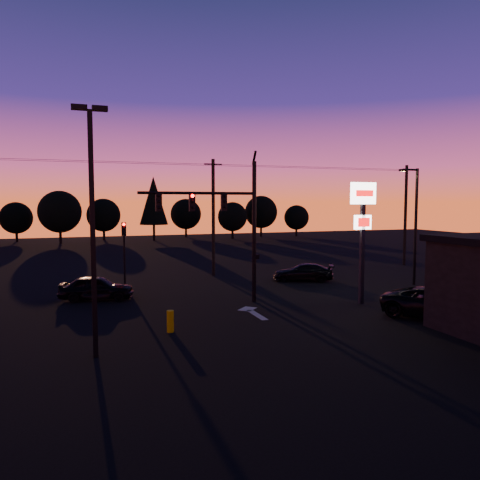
% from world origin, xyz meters
% --- Properties ---
extents(ground, '(120.00, 120.00, 0.00)m').
position_xyz_m(ground, '(0.00, 0.00, 0.00)').
color(ground, black).
rests_on(ground, ground).
extents(lane_arrow, '(1.20, 3.10, 0.01)m').
position_xyz_m(lane_arrow, '(0.50, 1.67, 0.01)').
color(lane_arrow, beige).
rests_on(lane_arrow, ground).
extents(traffic_signal_mast, '(6.79, 0.52, 8.58)m').
position_xyz_m(traffic_signal_mast, '(-0.10, 3.99, 4.94)').
color(traffic_signal_mast, black).
rests_on(traffic_signal_mast, ground).
extents(secondary_signal, '(0.30, 0.31, 4.35)m').
position_xyz_m(secondary_signal, '(-5.00, 11.49, 2.86)').
color(secondary_signal, black).
rests_on(secondary_signal, ground).
extents(parking_lot_light, '(1.25, 0.30, 9.14)m').
position_xyz_m(parking_lot_light, '(-7.50, -3.00, 5.27)').
color(parking_lot_light, black).
rests_on(parking_lot_light, ground).
extents(pylon_sign, '(1.50, 0.28, 6.80)m').
position_xyz_m(pylon_sign, '(7.00, 1.50, 4.91)').
color(pylon_sign, black).
rests_on(pylon_sign, ground).
extents(streetlight, '(1.55, 0.35, 8.00)m').
position_xyz_m(streetlight, '(13.91, 5.50, 4.42)').
color(streetlight, black).
rests_on(streetlight, ground).
extents(utility_pole_1, '(1.40, 0.26, 9.00)m').
position_xyz_m(utility_pole_1, '(2.00, 14.00, 4.59)').
color(utility_pole_1, black).
rests_on(utility_pole_1, ground).
extents(utility_pole_2, '(1.40, 0.26, 9.00)m').
position_xyz_m(utility_pole_2, '(20.00, 14.00, 4.59)').
color(utility_pole_2, black).
rests_on(utility_pole_2, ground).
extents(power_wires, '(36.00, 1.22, 0.07)m').
position_xyz_m(power_wires, '(2.00, 14.00, 8.57)').
color(power_wires, black).
rests_on(power_wires, ground).
extents(bollard, '(0.32, 0.32, 0.96)m').
position_xyz_m(bollard, '(-4.25, -0.63, 0.48)').
color(bollard, '#C6AF00').
rests_on(bollard, ground).
extents(tree_1, '(4.54, 4.54, 5.71)m').
position_xyz_m(tree_1, '(-16.00, 53.00, 3.43)').
color(tree_1, black).
rests_on(tree_1, ground).
extents(tree_2, '(5.77, 5.78, 7.26)m').
position_xyz_m(tree_2, '(-10.00, 48.00, 4.37)').
color(tree_2, black).
rests_on(tree_2, ground).
extents(tree_3, '(4.95, 4.95, 6.22)m').
position_xyz_m(tree_3, '(-4.00, 52.00, 3.75)').
color(tree_3, black).
rests_on(tree_3, ground).
extents(tree_4, '(4.18, 4.18, 9.50)m').
position_xyz_m(tree_4, '(3.00, 49.00, 5.93)').
color(tree_4, black).
rests_on(tree_4, ground).
extents(tree_5, '(4.95, 4.95, 6.22)m').
position_xyz_m(tree_5, '(9.00, 54.00, 3.75)').
color(tree_5, black).
rests_on(tree_5, ground).
extents(tree_6, '(4.54, 4.54, 5.71)m').
position_xyz_m(tree_6, '(15.00, 48.00, 3.43)').
color(tree_6, black).
rests_on(tree_6, ground).
extents(tree_7, '(5.36, 5.36, 6.74)m').
position_xyz_m(tree_7, '(21.00, 51.00, 4.06)').
color(tree_7, black).
rests_on(tree_7, ground).
extents(tree_8, '(4.12, 4.12, 5.19)m').
position_xyz_m(tree_8, '(27.00, 50.00, 3.12)').
color(tree_8, black).
rests_on(tree_8, ground).
extents(car_left, '(4.49, 2.62, 1.44)m').
position_xyz_m(car_left, '(-6.99, 7.56, 0.72)').
color(car_left, black).
rests_on(car_left, ground).
extents(car_right, '(4.66, 3.40, 1.25)m').
position_xyz_m(car_right, '(7.46, 9.47, 0.63)').
color(car_right, black).
rests_on(car_right, ground).
extents(suv_parked, '(5.13, 5.99, 1.53)m').
position_xyz_m(suv_parked, '(8.61, -2.82, 0.76)').
color(suv_parked, black).
rests_on(suv_parked, ground).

